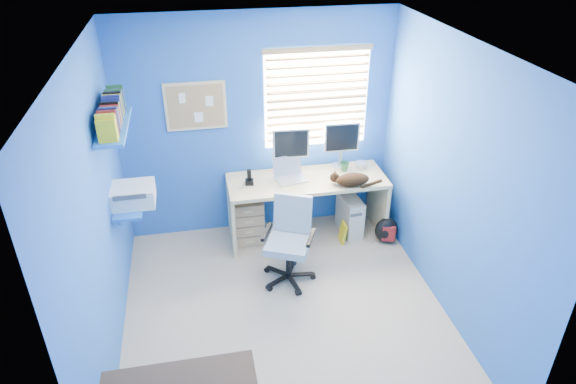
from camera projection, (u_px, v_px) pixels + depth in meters
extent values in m
cube|color=#C4AB8E|center=(286.00, 313.00, 4.88)|extent=(3.00, 3.20, 0.00)
cube|color=white|center=(285.00, 49.00, 3.64)|extent=(3.00, 3.20, 0.00)
cube|color=#2A63AF|center=(258.00, 128.00, 5.63)|extent=(3.00, 0.01, 2.50)
cube|color=#2A63AF|center=(338.00, 342.00, 2.90)|extent=(3.00, 0.01, 2.50)
cube|color=#2A63AF|center=(97.00, 219.00, 4.01)|extent=(0.01, 3.20, 2.50)
cube|color=#2A63AF|center=(452.00, 184.00, 4.51)|extent=(0.01, 3.20, 2.50)
cube|color=#D1B980|center=(307.00, 208.00, 5.85)|extent=(1.76, 0.65, 0.74)
cube|color=silver|center=(291.00, 171.00, 5.60)|extent=(0.38, 0.32, 0.22)
cube|color=silver|center=(291.00, 151.00, 5.66)|extent=(0.41, 0.15, 0.54)
cube|color=silver|center=(341.00, 145.00, 5.81)|extent=(0.40, 0.13, 0.54)
cube|color=black|center=(249.00, 177.00, 5.54)|extent=(0.10, 0.12, 0.17)
imported|color=#245D36|center=(344.00, 167.00, 5.82)|extent=(0.10, 0.09, 0.10)
cylinder|color=silver|center=(361.00, 165.00, 5.89)|extent=(0.13, 0.13, 0.07)
ellipsoid|color=black|center=(353.00, 180.00, 5.51)|extent=(0.41, 0.31, 0.13)
cube|color=beige|center=(350.00, 214.00, 5.99)|extent=(0.23, 0.45, 0.45)
cube|color=tan|center=(248.00, 220.00, 5.80)|extent=(0.35, 0.28, 0.54)
cube|color=yellow|center=(343.00, 233.00, 5.85)|extent=(0.03, 0.17, 0.24)
ellipsoid|color=black|center=(386.00, 230.00, 5.84)|extent=(0.31, 0.27, 0.31)
cylinder|color=black|center=(288.00, 277.00, 5.30)|extent=(0.68, 0.68, 0.06)
cylinder|color=black|center=(288.00, 261.00, 5.20)|extent=(0.07, 0.07, 0.35)
cube|color=#9DAAB6|center=(288.00, 244.00, 5.10)|extent=(0.55, 0.55, 0.08)
cube|color=#9DAAB6|center=(293.00, 213.00, 5.15)|extent=(0.37, 0.21, 0.40)
cube|color=white|center=(316.00, 98.00, 5.58)|extent=(1.15, 0.01, 1.10)
cube|color=#A88452|center=(317.00, 99.00, 5.55)|extent=(1.10, 0.03, 1.00)
cube|color=#D1B980|center=(196.00, 106.00, 5.35)|extent=(0.64, 0.02, 0.52)
cube|color=tan|center=(196.00, 106.00, 5.35)|extent=(0.58, 0.01, 0.46)
cube|color=blue|center=(129.00, 205.00, 4.84)|extent=(0.26, 0.55, 0.03)
cube|color=silver|center=(132.00, 195.00, 4.79)|extent=(0.42, 0.34, 0.18)
cube|color=blue|center=(114.00, 126.00, 4.44)|extent=(0.24, 0.90, 0.03)
cube|color=navy|center=(110.00, 112.00, 4.38)|extent=(0.15, 0.80, 0.22)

